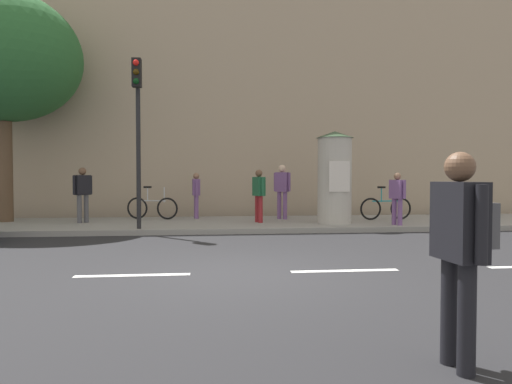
{
  "coord_description": "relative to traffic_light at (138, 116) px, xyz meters",
  "views": [
    {
      "loc": [
        -0.53,
        -7.39,
        1.56
      ],
      "look_at": [
        0.45,
        2.0,
        1.24
      ],
      "focal_mm": 32.49,
      "sensor_mm": 36.0,
      "label": 1
    }
  ],
  "objects": [
    {
      "name": "bicycle_leaning",
      "position": [
        0.03,
        2.86,
        -2.64
      ],
      "size": [
        1.72,
        0.55,
        1.09
      ],
      "color": "black",
      "rests_on": "sidewalk_curb"
    },
    {
      "name": "poster_column",
      "position": [
        5.67,
        1.01,
        -1.62
      ],
      "size": [
        1.12,
        1.12,
        2.77
      ],
      "color": "#B2ADA3",
      "rests_on": "sidewalk_curb"
    },
    {
      "name": "sidewalk_curb",
      "position": [
        2.39,
        1.76,
        -3.1
      ],
      "size": [
        36.0,
        4.0,
        0.15
      ],
      "primitive_type": "cube",
      "color": "gray",
      "rests_on": "ground_plane"
    },
    {
      "name": "pedestrian_in_dark_shirt",
      "position": [
        4.3,
        2.44,
        -1.97
      ],
      "size": [
        0.51,
        0.43,
        1.8
      ],
      "color": "#724C84",
      "rests_on": "sidewalk_curb"
    },
    {
      "name": "ground_plane",
      "position": [
        2.39,
        -5.24,
        -3.18
      ],
      "size": [
        80.0,
        80.0,
        0.0
      ],
      "primitive_type": "plane",
      "color": "#232326"
    },
    {
      "name": "street_tree",
      "position": [
        -4.41,
        2.51,
        2.06
      ],
      "size": [
        4.67,
        4.67,
        7.09
      ],
      "color": "brown",
      "rests_on": "sidewalk_curb"
    },
    {
      "name": "pedestrian_with_backpack",
      "position": [
        3.87,
        -9.14,
        -2.12
      ],
      "size": [
        0.4,
        0.65,
        1.75
      ],
      "color": "black",
      "rests_on": "ground_plane"
    },
    {
      "name": "lane_markings",
      "position": [
        2.39,
        -5.24,
        -3.17
      ],
      "size": [
        25.8,
        0.16,
        0.01
      ],
      "color": "silver",
      "rests_on": "ground_plane"
    },
    {
      "name": "bicycle_upright",
      "position": [
        7.62,
        1.88,
        -2.64
      ],
      "size": [
        1.77,
        0.19,
        1.09
      ],
      "color": "black",
      "rests_on": "sidewalk_curb"
    },
    {
      "name": "traffic_light",
      "position": [
        0.0,
        0.0,
        0.0
      ],
      "size": [
        0.24,
        0.45,
        4.52
      ],
      "color": "black",
      "rests_on": "sidewalk_curb"
    },
    {
      "name": "pedestrian_with_bag",
      "position": [
        3.41,
        1.44,
        -2.08
      ],
      "size": [
        0.38,
        0.59,
        1.62
      ],
      "color": "maroon",
      "rests_on": "sidewalk_curb"
    },
    {
      "name": "pedestrian_tallest",
      "position": [
        1.47,
        3.06,
        -2.13
      ],
      "size": [
        0.28,
        0.61,
        1.54
      ],
      "color": "#724C84",
      "rests_on": "sidewalk_curb"
    },
    {
      "name": "pedestrian_in_light_jacket",
      "position": [
        -1.93,
        1.89,
        -2.03
      ],
      "size": [
        0.49,
        0.49,
        1.68
      ],
      "color": "#4C4C51",
      "rests_on": "sidewalk_curb"
    },
    {
      "name": "building_backdrop",
      "position": [
        2.39,
        6.76,
        2.44
      ],
      "size": [
        36.0,
        5.0,
        11.24
      ],
      "primitive_type": "cube",
      "color": "tan",
      "rests_on": "ground_plane"
    },
    {
      "name": "pedestrian_in_red_top",
      "position": [
        7.32,
        0.25,
        -2.15
      ],
      "size": [
        0.4,
        0.55,
        1.52
      ],
      "color": "#724C84",
      "rests_on": "sidewalk_curb"
    }
  ]
}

